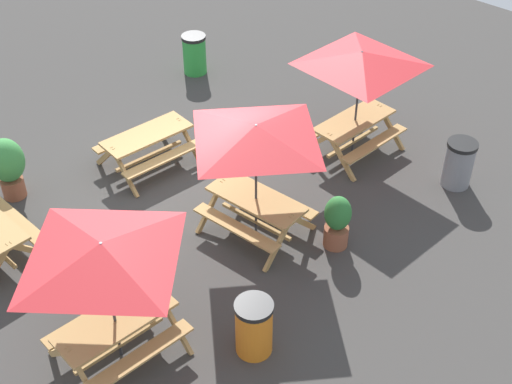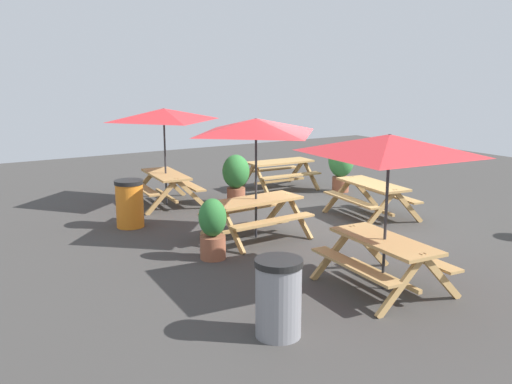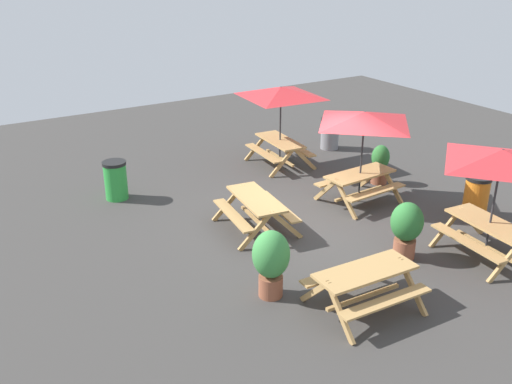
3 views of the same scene
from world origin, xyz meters
name	(u,v)px [view 1 (image 1 of 3)]	position (x,y,z in m)	size (l,w,h in m)	color
ground_plane	(195,200)	(0.00, 0.00, 0.00)	(24.00, 24.00, 0.00)	#3D3A38
picnic_table_0	(256,141)	(-0.14, 1.47, 1.99)	(2.11, 2.11, 2.34)	tan
picnic_table_1	(148,142)	(-0.18, -1.50, 0.56)	(1.96, 1.73, 0.81)	tan
picnic_table_2	(361,66)	(-3.37, 1.28, 1.99)	(2.82, 2.82, 2.34)	tan
picnic_table_3	(104,260)	(3.32, 1.84, 1.99)	(2.18, 2.18, 2.34)	tan
trash_bin_green	(194,54)	(-3.48, -3.57, 0.49)	(0.59, 0.59, 0.98)	green
trash_bin_orange	(254,327)	(1.89, 3.26, 0.49)	(0.59, 0.59, 0.98)	orange
trash_bin_gray	(459,163)	(-3.80, 3.45, 0.49)	(0.59, 0.59, 0.98)	gray
potted_plant_0	(100,249)	(2.48, 0.39, 0.69)	(0.65, 0.65, 1.20)	#935138
potted_plant_1	(337,221)	(-0.81, 2.77, 0.55)	(0.48, 0.48, 1.06)	#935138
potted_plant_2	(7,165)	(2.24, -2.67, 0.74)	(0.67, 0.67, 1.29)	#935138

